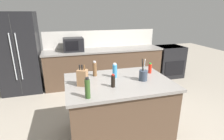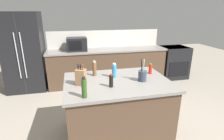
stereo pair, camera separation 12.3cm
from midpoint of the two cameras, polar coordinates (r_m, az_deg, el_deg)
The scene contains 14 objects.
ground_plane at distance 3.00m, azimuth 2.85°, elevation -20.45°, with size 14.00×14.00×0.00m, color gray.
back_counter_run at distance 4.75m, azimuth -0.69°, elevation 1.25°, with size 3.12×0.66×0.94m.
wall_backsplash at distance 4.90m, azimuth -1.51°, elevation 10.16°, with size 3.08×0.03×0.46m, color beige.
kitchen_island at distance 2.73m, azimuth 3.01°, elevation -12.72°, with size 1.50×1.06×0.94m.
refrigerator at distance 4.71m, azimuth -26.03°, elevation 5.16°, with size 0.88×0.75×1.89m.
range_oven at distance 5.50m, azimuth 19.93°, elevation 2.50°, with size 0.76×0.65×0.92m.
microwave at distance 4.51m, azimuth -10.65°, elevation 8.27°, with size 0.49×0.39×0.33m.
knife_block at distance 2.36m, azimuth -8.62°, elevation -2.31°, with size 0.16×0.15×0.29m.
utensil_crock at distance 2.53m, azimuth 11.28°, elevation -1.75°, with size 0.12×0.12×0.32m.
hot_sauce_bottle at distance 2.86m, azimuth 13.61°, elevation 0.36°, with size 0.05×0.05×0.17m.
pepper_grinder at distance 2.69m, azimuth -4.46°, elevation 0.41°, with size 0.06×0.06×0.24m.
olive_oil_bottle at distance 2.02m, azimuth -7.34°, elevation -5.82°, with size 0.06×0.06×0.25m.
soy_sauce_bottle at distance 2.29m, azimuth 1.27°, elevation -3.60°, with size 0.06×0.06×0.18m.
dish_soap_bottle at distance 2.61m, azimuth 2.06°, elevation -0.24°, with size 0.07×0.07×0.22m.
Camera 2 is at (-0.59, -2.25, 1.89)m, focal length 28.00 mm.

